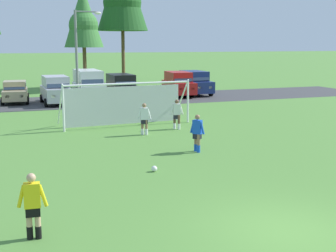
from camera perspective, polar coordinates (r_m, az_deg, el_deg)
ground_plane at (r=25.40m, az=-4.87°, el=-0.25°), size 400.00×400.00×0.00m
parking_lot_strip at (r=37.71m, az=-9.96°, el=3.12°), size 52.00×8.40×0.01m
soccer_ball at (r=16.79m, az=-1.72°, el=-5.38°), size 0.22×0.22×0.22m
soccer_goal at (r=26.32m, az=-5.45°, el=2.96°), size 7.51×2.34×2.57m
referee at (r=11.48m, az=-16.62°, el=-9.63°), size 0.73×0.27×1.64m
player_striker_near at (r=19.67m, az=3.69°, el=-0.91°), size 0.49×0.66×1.64m
player_midfield_center at (r=23.32m, az=-2.99°, el=0.88°), size 0.72×0.31×1.64m
player_defender_far at (r=24.84m, az=1.11°, el=1.47°), size 0.73×0.37×1.64m
parked_car_slot_left at (r=37.89m, az=-18.62°, el=4.09°), size 2.24×4.30×1.72m
parked_car_slot_center_left at (r=36.24m, az=-13.88°, el=4.45°), size 2.24×4.65×2.16m
parked_car_slot_center at (r=37.49m, az=-9.96°, el=5.13°), size 2.20×4.80×2.52m
parked_car_slot_center_right at (r=37.41m, az=-5.88°, el=4.87°), size 2.20×4.63×2.16m
parked_car_slot_right at (r=40.45m, az=1.34°, el=5.33°), size 2.37×4.72×2.16m
parked_car_slot_far_right at (r=41.59m, az=3.36°, el=5.46°), size 2.15×4.61×2.16m
tree_mid_left at (r=46.11m, az=-10.58°, el=13.12°), size 3.82×3.82×10.20m
street_lamp at (r=33.12m, az=-11.07°, el=8.34°), size 2.00×0.32×6.93m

